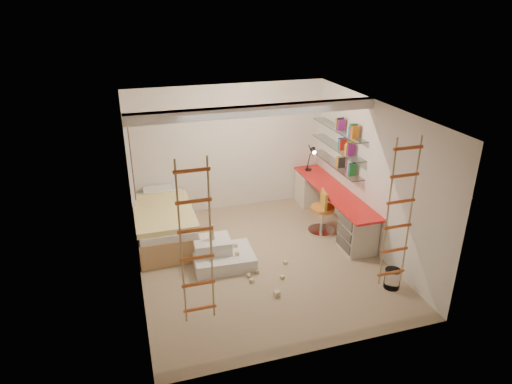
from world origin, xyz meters
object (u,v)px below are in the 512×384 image
object	(u,v)px
desk	(332,206)
bed	(164,223)
play_platform	(220,254)
swivel_chair	(322,217)

from	to	relation	value
desk	bed	bearing A→B (deg)	173.51
bed	play_platform	xyz separation A→B (m)	(0.80, -1.11, -0.16)
play_platform	bed	bearing A→B (deg)	125.55
bed	swivel_chair	xyz separation A→B (m)	(2.88, -0.60, -0.01)
bed	play_platform	size ratio (longest dim) A/B	1.95
bed	swivel_chair	world-z (taller)	swivel_chair
bed	swivel_chair	size ratio (longest dim) A/B	2.32
desk	play_platform	xyz separation A→B (m)	(-2.40, -0.75, -0.23)
bed	desk	bearing A→B (deg)	-6.49
bed	swivel_chair	distance (m)	2.94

